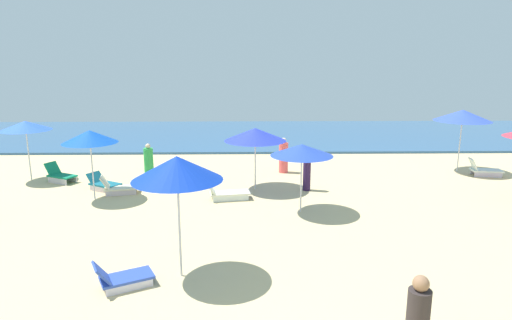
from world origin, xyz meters
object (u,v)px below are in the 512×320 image
(umbrella_3, at_px, (302,150))
(beachgoer_1, at_px, (307,170))
(lounge_chair_6_0, at_px, (103,184))
(umbrella_5, at_px, (255,134))
(lounge_chair_2_0, at_px, (122,278))
(lounge_chair_7_0, at_px, (484,170))
(beachgoer_4, at_px, (283,157))
(lounge_chair_6_1, at_px, (118,187))
(beachgoer_5, at_px, (149,163))
(umbrella_6, at_px, (90,137))
(umbrella_0, at_px, (25,126))
(umbrella_7, at_px, (463,115))
(lounge_chair_5_0, at_px, (227,193))
(umbrella_2, at_px, (177,168))
(beach_ball_0, at_px, (181,171))
(lounge_chair_0_0, at_px, (60,175))

(umbrella_3, xyz_separation_m, beachgoer_1, (0.51, 2.40, -1.27))
(umbrella_3, relative_size, lounge_chair_6_0, 1.61)
(beachgoer_1, bearing_deg, umbrella_5, 121.02)
(lounge_chair_2_0, xyz_separation_m, umbrella_5, (3.02, 7.43, 1.87))
(lounge_chair_7_0, bearing_deg, umbrella_5, 108.54)
(beachgoer_4, bearing_deg, lounge_chair_6_1, 59.13)
(beachgoer_5, bearing_deg, umbrella_6, -83.34)
(umbrella_0, relative_size, umbrella_6, 0.99)
(umbrella_7, bearing_deg, lounge_chair_6_1, -167.64)
(lounge_chair_5_0, relative_size, lounge_chair_6_1, 1.13)
(lounge_chair_7_0, bearing_deg, lounge_chair_2_0, 134.16)
(umbrella_2, relative_size, lounge_chair_5_0, 1.78)
(umbrella_0, distance_m, umbrella_7, 18.11)
(umbrella_7, relative_size, beach_ball_0, 7.64)
(lounge_chair_7_0, distance_m, beach_ball_0, 12.85)
(umbrella_5, xyz_separation_m, beachgoer_5, (-4.36, 1.59, -1.43))
(beachgoer_4, height_order, beachgoer_5, beachgoer_4)
(lounge_chair_6_0, bearing_deg, umbrella_2, -119.56)
(umbrella_7, bearing_deg, umbrella_5, -164.28)
(lounge_chair_7_0, height_order, beachgoer_5, beachgoer_5)
(lounge_chair_7_0, relative_size, beachgoer_1, 0.86)
(lounge_chair_5_0, bearing_deg, beach_ball_0, 22.07)
(umbrella_3, height_order, beachgoer_5, umbrella_3)
(lounge_chair_0_0, height_order, beachgoer_1, beachgoer_1)
(beach_ball_0, bearing_deg, umbrella_0, -173.16)
(lounge_chair_6_0, bearing_deg, lounge_chair_0_0, 92.05)
(lounge_chair_5_0, height_order, lounge_chair_6_0, lounge_chair_6_0)
(lounge_chair_6_0, distance_m, beachgoer_4, 7.46)
(lounge_chair_2_0, distance_m, umbrella_3, 6.79)
(beachgoer_4, bearing_deg, lounge_chair_5_0, 92.32)
(umbrella_6, bearing_deg, umbrella_3, -11.68)
(beach_ball_0, bearing_deg, lounge_chair_5_0, -58.47)
(lounge_chair_2_0, distance_m, lounge_chair_7_0, 15.68)
(umbrella_2, bearing_deg, lounge_chair_2_0, -157.18)
(umbrella_6, bearing_deg, lounge_chair_6_1, 42.29)
(lounge_chair_6_1, height_order, beach_ball_0, lounge_chair_6_1)
(umbrella_0, height_order, lounge_chair_6_0, umbrella_0)
(umbrella_7, height_order, beachgoer_5, umbrella_7)
(lounge_chair_2_0, xyz_separation_m, beachgoer_1, (4.95, 7.21, 0.54))
(umbrella_3, distance_m, beachgoer_1, 2.76)
(umbrella_6, distance_m, beach_ball_0, 4.67)
(lounge_chair_5_0, xyz_separation_m, lounge_chair_6_0, (-4.71, 1.25, 0.02))
(umbrella_2, xyz_separation_m, umbrella_6, (-3.89, 5.77, -0.30))
(lounge_chair_5_0, distance_m, beachgoer_1, 3.18)
(lounge_chair_5_0, distance_m, lounge_chair_6_1, 4.09)
(lounge_chair_5_0, distance_m, beachgoer_5, 4.44)
(beachgoer_5, bearing_deg, beach_ball_0, 58.32)
(lounge_chair_0_0, distance_m, beachgoer_4, 9.19)
(umbrella_0, bearing_deg, umbrella_6, -37.06)
(umbrella_7, bearing_deg, beach_ball_0, -178.36)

